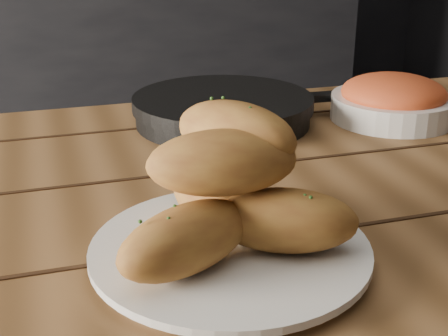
{
  "coord_description": "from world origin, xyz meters",
  "views": [
    {
      "loc": [
        0.3,
        -0.6,
        1.06
      ],
      "look_at": [
        0.46,
        -0.07,
        0.84
      ],
      "focal_mm": 50.0,
      "sensor_mm": 36.0,
      "label": 1
    }
  ],
  "objects_px": {
    "plate": "(230,252)",
    "bread_rolls": "(228,191)",
    "skillet": "(224,109)",
    "bowl": "(393,100)",
    "table": "(180,282)"
  },
  "relations": [
    {
      "from": "bread_rolls",
      "to": "bowl",
      "type": "bearing_deg",
      "value": 42.09
    },
    {
      "from": "plate",
      "to": "table",
      "type": "bearing_deg",
      "value": 99.68
    },
    {
      "from": "bread_rolls",
      "to": "skillet",
      "type": "relative_size",
      "value": 0.59
    },
    {
      "from": "bread_rolls",
      "to": "skillet",
      "type": "distance_m",
      "value": 0.44
    },
    {
      "from": "skillet",
      "to": "bowl",
      "type": "height_order",
      "value": "bowl"
    },
    {
      "from": "skillet",
      "to": "bowl",
      "type": "relative_size",
      "value": 2.13
    },
    {
      "from": "bowl",
      "to": "bread_rolls",
      "type": "bearing_deg",
      "value": -137.91
    },
    {
      "from": "plate",
      "to": "bread_rolls",
      "type": "bearing_deg",
      "value": 117.07
    },
    {
      "from": "plate",
      "to": "skillet",
      "type": "bearing_deg",
      "value": 73.81
    },
    {
      "from": "table",
      "to": "plate",
      "type": "height_order",
      "value": "plate"
    },
    {
      "from": "plate",
      "to": "bread_rolls",
      "type": "relative_size",
      "value": 1.08
    },
    {
      "from": "bread_rolls",
      "to": "bowl",
      "type": "height_order",
      "value": "bread_rolls"
    },
    {
      "from": "plate",
      "to": "bowl",
      "type": "relative_size",
      "value": 1.36
    },
    {
      "from": "bread_rolls",
      "to": "skillet",
      "type": "height_order",
      "value": "bread_rolls"
    },
    {
      "from": "table",
      "to": "bowl",
      "type": "relative_size",
      "value": 7.28
    }
  ]
}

